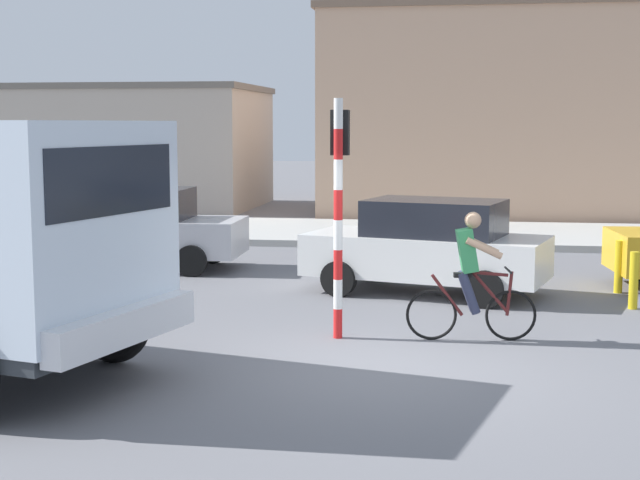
{
  "coord_description": "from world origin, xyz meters",
  "views": [
    {
      "loc": [
        0.86,
        -10.69,
        2.87
      ],
      "look_at": [
        -1.13,
        2.5,
        1.2
      ],
      "focal_mm": 52.37,
      "sensor_mm": 36.0,
      "label": 1
    }
  ],
  "objects": [
    {
      "name": "ground_plane",
      "position": [
        0.0,
        0.0,
        0.0
      ],
      "size": [
        120.0,
        120.0,
        0.0
      ],
      "primitive_type": "plane",
      "color": "slate"
    },
    {
      "name": "sidewalk_far",
      "position": [
        0.0,
        13.05,
        0.08
      ],
      "size": [
        80.0,
        5.0,
        0.16
      ],
      "primitive_type": "cube",
      "color": "#ADADA8",
      "rests_on": "ground"
    },
    {
      "name": "cyclist",
      "position": [
        1.02,
        1.64,
        0.86
      ],
      "size": [
        1.72,
        0.52,
        1.72
      ],
      "color": "black",
      "rests_on": "ground"
    },
    {
      "name": "traffic_light_pole",
      "position": [
        -0.74,
        1.58,
        2.07
      ],
      "size": [
        0.24,
        0.43,
        3.2
      ],
      "color": "red",
      "rests_on": "ground"
    },
    {
      "name": "car_white_mid",
      "position": [
        0.34,
        5.0,
        0.82
      ],
      "size": [
        4.31,
        2.69,
        1.6
      ],
      "color": "white",
      "rests_on": "ground"
    },
    {
      "name": "car_far_side",
      "position": [
        -5.43,
        6.95,
        0.82
      ],
      "size": [
        4.04,
        1.95,
        1.6
      ],
      "color": "#B7B7BC",
      "rests_on": "ground"
    },
    {
      "name": "bollard_near",
      "position": [
        3.55,
        4.15,
        0.45
      ],
      "size": [
        0.14,
        0.14,
        0.9
      ],
      "primitive_type": "cylinder",
      "color": "gold",
      "rests_on": "ground"
    },
    {
      "name": "bollard_far",
      "position": [
        3.55,
        5.55,
        0.45
      ],
      "size": [
        0.14,
        0.14,
        0.9
      ],
      "primitive_type": "cylinder",
      "color": "gold",
      "rests_on": "ground"
    },
    {
      "name": "building_corner_left",
      "position": [
        -10.24,
        20.43,
        2.08
      ],
      "size": [
        8.48,
        6.37,
        4.15
      ],
      "color": "#9E9389",
      "rests_on": "ground"
    },
    {
      "name": "building_mid_block",
      "position": [
        2.3,
        19.75,
        3.16
      ],
      "size": [
        11.38,
        8.06,
        6.31
      ],
      "color": "tan",
      "rests_on": "ground"
    }
  ]
}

